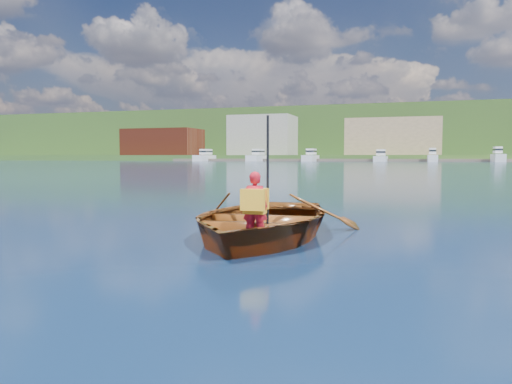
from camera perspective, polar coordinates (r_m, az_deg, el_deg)
The scene contains 8 objects.
ground at distance 7.50m, azimuth 8.25°, elevation -5.96°, with size 600.00×600.00×0.00m.
rowboat at distance 7.98m, azimuth 0.50°, elevation -3.22°, with size 3.21×4.37×0.88m.
child_paddler at distance 7.04m, azimuth -0.11°, elevation -1.47°, with size 0.37×0.35×1.78m.
shoreline at distance 244.07m, azimuth 17.15°, elevation 5.94°, with size 400.00×140.00×22.00m.
dock at distance 155.37m, azimuth 19.09°, elevation 3.45°, with size 159.96×13.29×0.80m.
waterfront_buildings at distance 172.64m, azimuth 14.46°, elevation 6.02°, with size 202.00×16.00×14.00m.
marina_yachts at distance 150.64m, azimuth 18.65°, elevation 3.83°, with size 142.90×12.79×4.42m.
hillside_trees at distance 249.19m, azimuth 17.05°, elevation 7.81°, with size 299.92×86.61×26.11m.
Camera 1 is at (1.16, -7.29, 1.29)m, focal length 35.00 mm.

